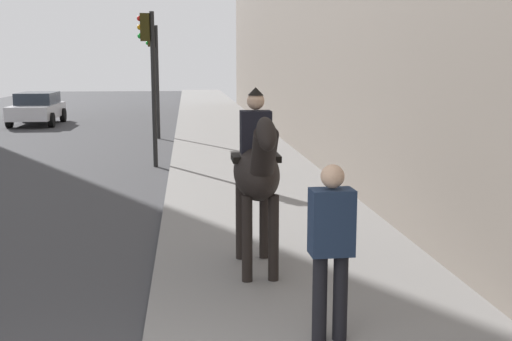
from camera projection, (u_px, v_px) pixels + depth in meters
mounted_horse_near at (257, 170)px, 7.74m from camera, size 2.15×0.60×2.32m
pedestrian_greeting at (331, 241)px, 5.80m from camera, size 0.27×0.41×1.70m
car_near_lane at (37, 108)px, 28.15m from camera, size 4.35×2.00×1.44m
traffic_light_near_curb at (150, 64)px, 16.22m from camera, size 0.20×0.44×4.05m
traffic_light_far_curb at (154, 64)px, 22.45m from camera, size 0.20×0.44×4.07m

